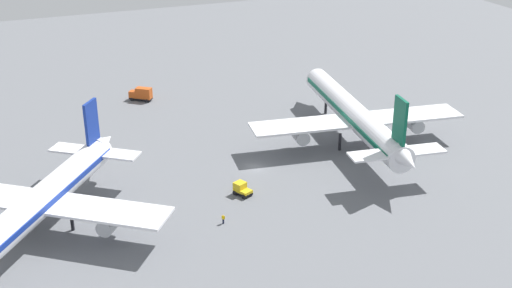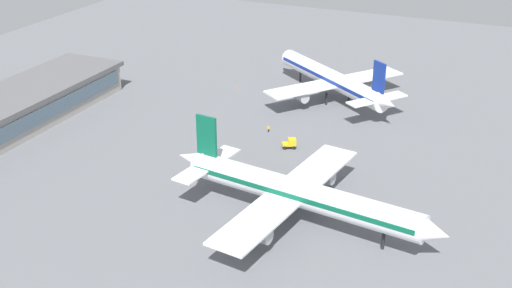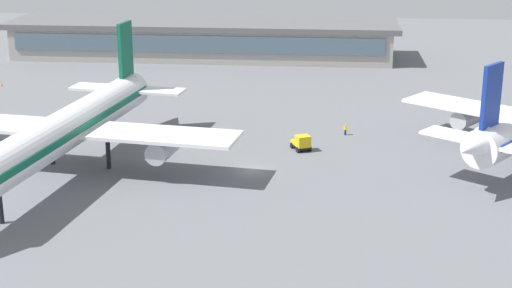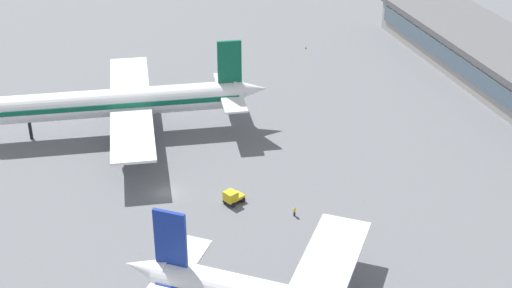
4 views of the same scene
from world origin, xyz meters
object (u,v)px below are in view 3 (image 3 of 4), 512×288
Objects in this scene: baggage_tug at (302,143)px; safety_cone_near_gate at (490,104)px; airplane_taxiing at (67,129)px; safety_cone_mid_apron at (2,85)px; ground_crew_worker at (345,130)px.

safety_cone_near_gate is at bearing 106.55° from baggage_tug.
airplane_taxiing is 75.00m from safety_cone_near_gate.
airplane_taxiing is 93.25× the size of safety_cone_mid_apron.
baggage_tug reaches higher than safety_cone_mid_apron.
safety_cone_near_gate is at bearing 131.80° from airplane_taxiing.
baggage_tug is 2.22× the size of ground_crew_worker.
safety_cone_near_gate is at bearing 165.29° from ground_crew_worker.
baggage_tug reaches higher than safety_cone_near_gate.
safety_cone_mid_apron is at bearing -140.57° from airplane_taxiing.
ground_crew_worker is 2.78× the size of safety_cone_near_gate.
ground_crew_worker is (-36.46, -21.26, -5.35)m from airplane_taxiing.
safety_cone_near_gate is (-32.02, -28.69, -0.86)m from baggage_tug.
safety_cone_mid_apron is at bearing -4.06° from safety_cone_near_gate.
ground_crew_worker is 32.76m from safety_cone_near_gate.
airplane_taxiing is 33.50× the size of ground_crew_worker.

